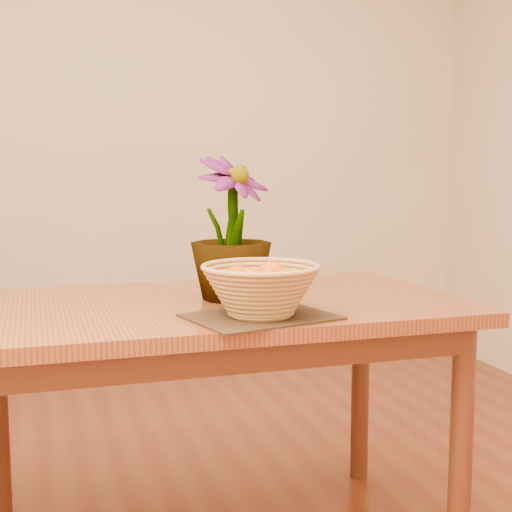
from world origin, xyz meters
name	(u,v)px	position (x,y,z in m)	size (l,w,h in m)	color
wall_back	(126,127)	(0.00, 2.25, 1.35)	(4.00, 0.02, 2.70)	beige
table	(216,331)	(0.00, 0.30, 0.66)	(1.40, 0.80, 0.75)	maroon
placemat	(261,317)	(0.05, 0.04, 0.75)	(0.35, 0.27, 0.01)	#311E12
wicker_basket	(261,292)	(0.05, 0.04, 0.82)	(0.30, 0.30, 0.12)	#B47F4B
orange_pile	(261,281)	(0.05, 0.04, 0.85)	(0.17, 0.18, 0.08)	#DC5603
potted_plant	(231,228)	(0.05, 0.31, 0.96)	(0.23, 0.23, 0.42)	#1F4B15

